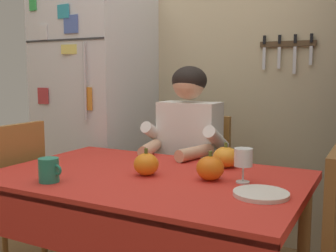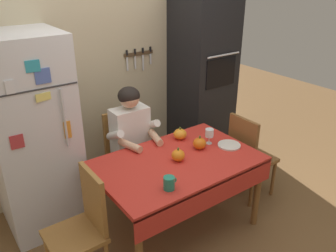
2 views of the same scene
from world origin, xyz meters
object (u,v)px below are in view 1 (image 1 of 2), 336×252
serving_tray (261,194)px  dining_table (145,194)px  pumpkin_large (210,168)px  pumpkin_small (226,157)px  chair_left_side (8,197)px  wine_glass (243,158)px  chair_behind_person (197,181)px  seated_person (185,152)px  refrigerator (97,114)px  coffee_mug (49,170)px  pumpkin_medium (147,164)px

serving_tray → dining_table: bearing=174.1°
pumpkin_large → pumpkin_small: pumpkin_large is taller
chair_left_side → pumpkin_small: size_ratio=7.27×
dining_table → pumpkin_large: bearing=13.1°
wine_glass → serving_tray: 0.21m
chair_behind_person → pumpkin_large: size_ratio=7.25×
seated_person → pumpkin_large: seated_person is taller
serving_tray → refrigerator: bearing=147.9°
dining_table → coffee_mug: size_ratio=12.31×
serving_tray → pumpkin_large: bearing=154.3°
coffee_mug → pumpkin_medium: (0.31, 0.29, -0.00)m
coffee_mug → pumpkin_large: (0.60, 0.35, 0.00)m
dining_table → seated_person: seated_person is taller
refrigerator → chair_behind_person: 0.95m
pumpkin_small → chair_left_side: bearing=-164.0°
refrigerator → serving_tray: (1.50, -0.94, -0.15)m
pumpkin_large → pumpkin_small: size_ratio=1.00×
refrigerator → chair_behind_person: bearing=-6.0°
chair_behind_person → pumpkin_medium: (0.09, -0.78, 0.28)m
chair_behind_person → pumpkin_medium: 0.84m
seated_person → pumpkin_large: (0.38, -0.54, 0.06)m
pumpkin_large → pumpkin_medium: pumpkin_large is taller
coffee_mug → pumpkin_medium: bearing=43.2°
chair_left_side → pumpkin_small: (1.17, 0.33, 0.28)m
coffee_mug → wine_glass: (0.74, 0.37, 0.05)m
refrigerator → coffee_mug: bearing=-61.1°
chair_left_side → seated_person: bearing=36.9°
seated_person → pumpkin_small: seated_person is taller
seated_person → refrigerator: bearing=162.0°
pumpkin_small → coffee_mug: bearing=-133.2°
refrigerator → pumpkin_small: 1.34m
pumpkin_small → wine_glass: bearing=-55.5°
seated_person → pumpkin_large: size_ratio=9.70×
wine_glass → dining_table: bearing=-167.8°
dining_table → chair_behind_person: chair_behind_person is taller
chair_left_side → pumpkin_small: chair_left_side is taller
seated_person → pumpkin_small: (0.35, -0.28, 0.05)m
seated_person → coffee_mug: size_ratio=10.95×
pumpkin_medium → chair_left_side: bearing=-179.0°
seated_person → coffee_mug: (-0.22, -0.89, 0.05)m
chair_behind_person → coffee_mug: size_ratio=8.18×
wine_glass → pumpkin_small: size_ratio=1.16×
pumpkin_small → serving_tray: size_ratio=0.60×
pumpkin_medium → chair_behind_person: bearing=96.8°
chair_behind_person → chair_left_side: bearing=-135.5°
seated_person → serving_tray: seated_person is taller
dining_table → pumpkin_large: (0.29, 0.07, 0.14)m
chair_behind_person → pumpkin_large: chair_behind_person is taller
refrigerator → coffee_mug: 1.33m
chair_left_side → wine_glass: size_ratio=6.26×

